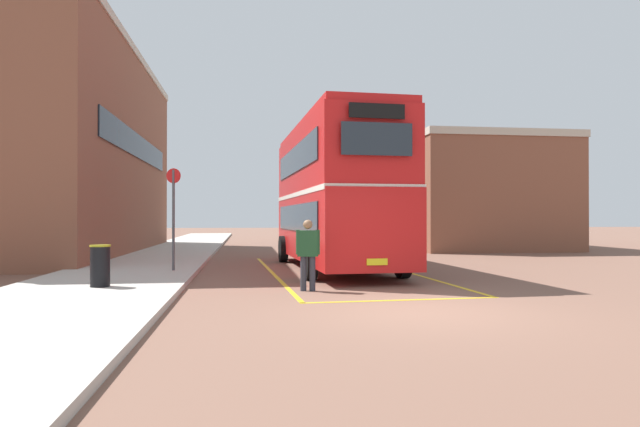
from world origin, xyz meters
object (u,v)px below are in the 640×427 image
pedestrian_boarding (308,250)px  litter_bin (100,266)px  single_deck_bus (351,219)px  bus_stop_sign (173,210)px  double_decker_bus (334,193)px

pedestrian_boarding → litter_bin: (-4.68, 0.31, -0.33)m
single_deck_bus → litter_bin: bearing=-115.7°
bus_stop_sign → litter_bin: bearing=-107.1°
double_decker_bus → litter_bin: bearing=-141.0°
pedestrian_boarding → bus_stop_sign: (-3.55, 3.99, 0.99)m
pedestrian_boarding → bus_stop_sign: bearing=131.6°
double_decker_bus → pedestrian_boarding: size_ratio=6.12×
double_decker_bus → single_deck_bus: size_ratio=1.07×
double_decker_bus → single_deck_bus: bearing=76.9°
bus_stop_sign → single_deck_bus: bearing=62.6°
double_decker_bus → litter_bin: size_ratio=10.69×
double_decker_bus → litter_bin: double_decker_bus is taller
bus_stop_sign → pedestrian_boarding: bearing=-48.4°
pedestrian_boarding → double_decker_bus: bearing=74.6°
double_decker_bus → litter_bin: (-6.14, -4.97, -1.90)m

